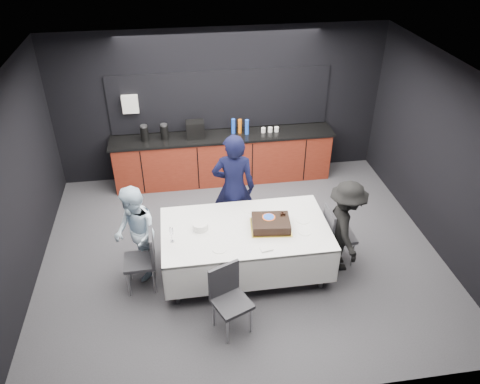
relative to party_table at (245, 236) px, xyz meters
name	(u,v)px	position (x,y,z in m)	size (l,w,h in m)	color
ground	(241,252)	(0.00, 0.40, -0.64)	(6.00, 6.00, 0.00)	#3F3F44
room_shell	(241,145)	(0.00, 0.40, 1.22)	(6.04, 5.04, 2.82)	white
kitchenette	(222,154)	(-0.02, 2.62, -0.10)	(4.10, 0.64, 2.05)	#5E1A0E
party_table	(245,236)	(0.00, 0.00, 0.00)	(2.32, 1.32, 0.78)	#99999E
cake_assembly	(271,224)	(0.35, -0.05, 0.21)	(0.60, 0.51, 0.17)	gold
plate_stack	(200,226)	(-0.62, 0.07, 0.19)	(0.21, 0.21, 0.10)	white
loose_plate_near	(219,249)	(-0.41, -0.40, 0.14)	(0.20, 0.20, 0.01)	white
loose_plate_right_a	(303,220)	(0.84, 0.05, 0.14)	(0.20, 0.20, 0.01)	white
loose_plate_right_b	(305,232)	(0.79, -0.21, 0.14)	(0.19, 0.19, 0.01)	white
loose_plate_far	(249,209)	(0.13, 0.43, 0.14)	(0.21, 0.21, 0.01)	white
fork_pile	(267,249)	(0.20, -0.50, 0.15)	(0.16, 0.10, 0.02)	white
champagne_flute	(171,232)	(-1.01, -0.14, 0.30)	(0.06, 0.06, 0.22)	white
chair_left	(145,256)	(-1.40, -0.10, -0.11)	(0.43, 0.43, 0.92)	#2A2A2F
chair_right	(335,232)	(1.33, 0.03, -0.11)	(0.43, 0.43, 0.92)	#2A2A2F
chair_near	(229,294)	(-0.37, -0.98, -0.11)	(0.55, 0.55, 0.92)	#2A2A2F
person_center	(234,188)	(-0.04, 0.85, 0.26)	(0.66, 0.43, 1.80)	black
person_left	(135,234)	(-1.51, 0.15, 0.08)	(0.70, 0.55, 1.45)	silver
person_right	(345,227)	(1.41, -0.10, 0.07)	(0.92, 0.53, 1.43)	black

